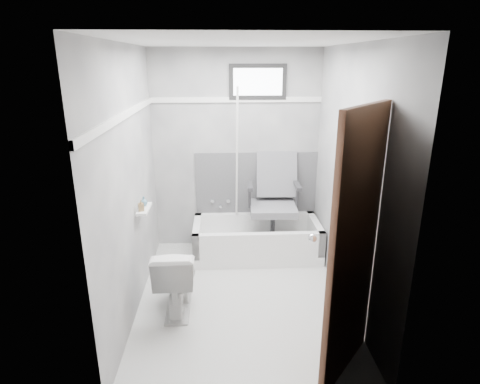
{
  "coord_description": "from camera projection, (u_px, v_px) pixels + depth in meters",
  "views": [
    {
      "loc": [
        -0.19,
        -3.46,
        2.26
      ],
      "look_at": [
        0.0,
        0.35,
        1.0
      ],
      "focal_mm": 30.0,
      "sensor_mm": 36.0,
      "label": 1
    }
  ],
  "objects": [
    {
      "name": "backerboard",
      "position": [
        256.0,
        183.0,
        4.98
      ],
      "size": [
        1.5,
        0.02,
        0.78
      ],
      "primitive_type": "cube",
      "color": "#4C4C4F",
      "rests_on": "wall_back"
    },
    {
      "name": "wall_front",
      "position": [
        254.0,
        247.0,
        2.39
      ],
      "size": [
        2.0,
        0.02,
        2.4
      ],
      "primitive_type": "cube",
      "color": "slate",
      "rests_on": "floor"
    },
    {
      "name": "trim_left",
      "position": [
        125.0,
        115.0,
        3.38
      ],
      "size": [
        0.02,
        2.6,
        0.06
      ],
      "primitive_type": "cube",
      "color": "white",
      "rests_on": "wall_left"
    },
    {
      "name": "wall_left",
      "position": [
        130.0,
        185.0,
        3.57
      ],
      "size": [
        0.02,
        2.6,
        2.4
      ],
      "primitive_type": "cube",
      "color": "slate",
      "rests_on": "floor"
    },
    {
      "name": "toilet",
      "position": [
        176.0,
        278.0,
        3.72
      ],
      "size": [
        0.39,
        0.68,
        0.66
      ],
      "primitive_type": "imported",
      "rotation": [
        0.0,
        0.0,
        3.16
      ],
      "color": "white",
      "rests_on": "floor"
    },
    {
      "name": "door",
      "position": [
        409.0,
        271.0,
        2.51
      ],
      "size": [
        0.78,
        0.78,
        2.0
      ],
      "primitive_type": null,
      "color": "brown",
      "rests_on": "floor"
    },
    {
      "name": "soap_bottle_b",
      "position": [
        144.0,
        201.0,
        3.88
      ],
      "size": [
        0.1,
        0.1,
        0.09
      ],
      "primitive_type": "imported",
      "rotation": [
        0.0,
        0.0,
        0.93
      ],
      "color": "slate",
      "rests_on": "shelf"
    },
    {
      "name": "faucet",
      "position": [
        220.0,
        203.0,
        5.02
      ],
      "size": [
        0.26,
        0.1,
        0.16
      ],
      "primitive_type": null,
      "color": "silver",
      "rests_on": "wall_back"
    },
    {
      "name": "office_chair",
      "position": [
        273.0,
        202.0,
        4.72
      ],
      "size": [
        0.66,
        0.66,
        1.1
      ],
      "primitive_type": null,
      "rotation": [
        0.0,
        0.0,
        -0.04
      ],
      "color": "slate",
      "rests_on": "bathtub"
    },
    {
      "name": "shelf",
      "position": [
        144.0,
        209.0,
        3.84
      ],
      "size": [
        0.1,
        0.32,
        0.02
      ],
      "primitive_type": "cube",
      "color": "white",
      "rests_on": "wall_left"
    },
    {
      "name": "trim_back",
      "position": [
        236.0,
        100.0,
        4.65
      ],
      "size": [
        2.0,
        0.02,
        0.06
      ],
      "primitive_type": "cube",
      "color": "white",
      "rests_on": "wall_back"
    },
    {
      "name": "wall_back",
      "position": [
        236.0,
        152.0,
        4.85
      ],
      "size": [
        2.0,
        0.02,
        2.4
      ],
      "primitive_type": "cube",
      "color": "slate",
      "rests_on": "floor"
    },
    {
      "name": "floor",
      "position": [
        242.0,
        298.0,
        3.99
      ],
      "size": [
        2.6,
        2.6,
        0.0
      ],
      "primitive_type": "plane",
      "color": "silver",
      "rests_on": "ground"
    },
    {
      "name": "bathtub",
      "position": [
        257.0,
        239.0,
        4.82
      ],
      "size": [
        1.5,
        0.7,
        0.42
      ],
      "primitive_type": null,
      "color": "white",
      "rests_on": "floor"
    },
    {
      "name": "wall_right",
      "position": [
        351.0,
        182.0,
        3.67
      ],
      "size": [
        0.02,
        2.6,
        2.4
      ],
      "primitive_type": "cube",
      "color": "slate",
      "rests_on": "floor"
    },
    {
      "name": "pole",
      "position": [
        237.0,
        169.0,
        4.67
      ],
      "size": [
        0.02,
        0.47,
        1.9
      ],
      "primitive_type": "cylinder",
      "rotation": [
        0.23,
        0.0,
        0.0
      ],
      "color": "white",
      "rests_on": "bathtub"
    },
    {
      "name": "soap_bottle_a",
      "position": [
        141.0,
        205.0,
        3.74
      ],
      "size": [
        0.06,
        0.06,
        0.11
      ],
      "primitive_type": "imported",
      "rotation": [
        0.0,
        0.0,
        0.35
      ],
      "color": "olive",
      "rests_on": "shelf"
    },
    {
      "name": "ceiling",
      "position": [
        242.0,
        42.0,
        3.24
      ],
      "size": [
        2.6,
        2.6,
        0.0
      ],
      "primitive_type": "plane",
      "rotation": [
        3.14,
        0.0,
        0.0
      ],
      "color": "silver",
      "rests_on": "floor"
    },
    {
      "name": "window",
      "position": [
        258.0,
        82.0,
        4.59
      ],
      "size": [
        0.66,
        0.04,
        0.4
      ],
      "primitive_type": null,
      "color": "black",
      "rests_on": "wall_back"
    }
  ]
}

